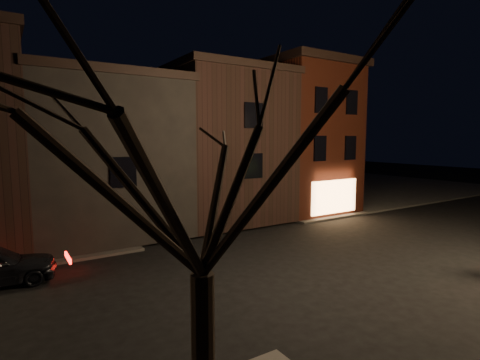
% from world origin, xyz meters
% --- Properties ---
extents(ground, '(120.00, 120.00, 0.00)m').
position_xyz_m(ground, '(0.00, 0.00, 0.00)').
color(ground, black).
rests_on(ground, ground).
extents(sidewalk_far_right, '(30.00, 30.00, 0.12)m').
position_xyz_m(sidewalk_far_right, '(20.00, 20.00, 0.06)').
color(sidewalk_far_right, '#2D2B28').
rests_on(sidewalk_far_right, ground).
extents(corner_building, '(6.50, 8.50, 10.50)m').
position_xyz_m(corner_building, '(8.00, 9.47, 5.40)').
color(corner_building, '#3E140B').
rests_on(corner_building, ground).
extents(row_building_a, '(7.30, 10.30, 9.40)m').
position_xyz_m(row_building_a, '(1.50, 10.50, 4.83)').
color(row_building_a, black).
rests_on(row_building_a, ground).
extents(row_building_b, '(7.80, 10.30, 8.40)m').
position_xyz_m(row_building_b, '(-5.75, 10.50, 4.33)').
color(row_building_b, black).
rests_on(row_building_b, ground).
extents(bare_tree_left, '(5.60, 5.60, 7.50)m').
position_xyz_m(bare_tree_left, '(-8.00, -7.00, 5.43)').
color(bare_tree_left, black).
rests_on(bare_tree_left, sidewalk_near_left).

